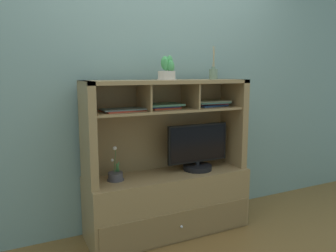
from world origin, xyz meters
name	(u,v)px	position (x,y,z in m)	size (l,w,h in m)	color
floor_plane	(168,231)	(0.00, 0.00, -0.01)	(6.00, 6.00, 0.02)	brown
back_wall	(155,70)	(0.00, 0.26, 1.40)	(6.00, 0.02, 2.80)	gray
media_console	(168,186)	(0.00, 0.01, 0.40)	(1.40, 0.49, 1.32)	#98784D
tv_monitor	(198,150)	(0.27, -0.03, 0.70)	(0.58, 0.25, 0.41)	black
potted_orchid	(115,175)	(-0.46, 0.01, 0.57)	(0.14, 0.14, 0.28)	#474348
magazine_stack_left	(163,106)	(-0.03, 0.03, 1.10)	(0.30, 0.22, 0.04)	#B13823
magazine_stack_centre	(210,103)	(0.44, 0.04, 1.11)	(0.34, 0.23, 0.05)	navy
magazine_stack_right	(123,110)	(-0.39, 0.01, 1.09)	(0.34, 0.25, 0.02)	#B03727
diffuser_bottle	(213,74)	(0.46, 0.02, 1.37)	(0.07, 0.07, 0.29)	gray
potted_succulent	(167,71)	(0.00, 0.02, 1.39)	(0.17, 0.17, 0.20)	beige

